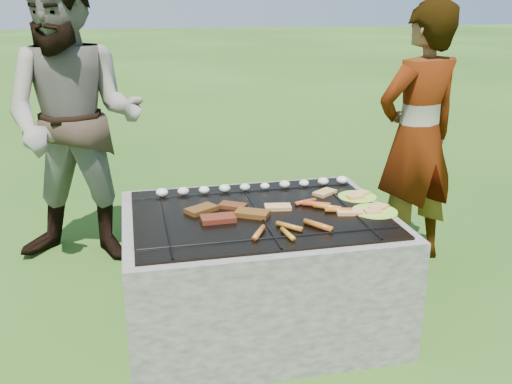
{
  "coord_description": "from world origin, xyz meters",
  "views": [
    {
      "loc": [
        -0.58,
        -2.53,
        1.61
      ],
      "look_at": [
        0.0,
        0.05,
        0.7
      ],
      "focal_mm": 40.0,
      "sensor_mm": 36.0,
      "label": 1
    }
  ],
  "objects_px": {
    "plate_far": "(357,197)",
    "cook": "(417,138)",
    "plate_near": "(375,212)",
    "fire_pit": "(258,273)",
    "bystander": "(75,122)"
  },
  "relations": [
    {
      "from": "plate_far",
      "to": "cook",
      "type": "xyz_separation_m",
      "value": [
        0.55,
        0.43,
        0.19
      ]
    },
    {
      "from": "plate_near",
      "to": "cook",
      "type": "relative_size",
      "value": 0.15
    },
    {
      "from": "plate_near",
      "to": "fire_pit",
      "type": "bearing_deg",
      "value": 169.11
    },
    {
      "from": "cook",
      "to": "bystander",
      "type": "relative_size",
      "value": 0.89
    },
    {
      "from": "fire_pit",
      "to": "bystander",
      "type": "relative_size",
      "value": 0.73
    },
    {
      "from": "plate_near",
      "to": "cook",
      "type": "height_order",
      "value": "cook"
    },
    {
      "from": "plate_near",
      "to": "bystander",
      "type": "relative_size",
      "value": 0.14
    },
    {
      "from": "plate_far",
      "to": "cook",
      "type": "height_order",
      "value": "cook"
    },
    {
      "from": "fire_pit",
      "to": "bystander",
      "type": "height_order",
      "value": "bystander"
    },
    {
      "from": "cook",
      "to": "bystander",
      "type": "distance_m",
      "value": 2.07
    },
    {
      "from": "cook",
      "to": "bystander",
      "type": "xyz_separation_m",
      "value": [
        -2.01,
        0.47,
        0.1
      ]
    },
    {
      "from": "fire_pit",
      "to": "plate_far",
      "type": "xyz_separation_m",
      "value": [
        0.56,
        0.11,
        0.33
      ]
    },
    {
      "from": "fire_pit",
      "to": "cook",
      "type": "bearing_deg",
      "value": 25.93
    },
    {
      "from": "plate_near",
      "to": "bystander",
      "type": "xyz_separation_m",
      "value": [
        -1.47,
        1.12,
        0.29
      ]
    },
    {
      "from": "plate_near",
      "to": "bystander",
      "type": "height_order",
      "value": "bystander"
    }
  ]
}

